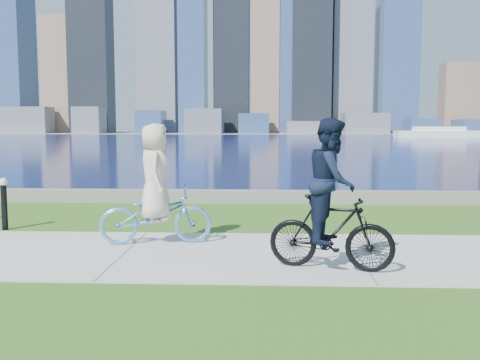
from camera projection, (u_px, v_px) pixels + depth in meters
The scene contains 10 objects.
ground at pixel (125, 254), 9.29m from camera, with size 320.00×320.00×0.00m, color #2D5616.
concrete_path at pixel (125, 253), 9.29m from camera, with size 80.00×3.50×0.02m, color #A8A9A3.
seawall at pixel (180, 196), 15.43m from camera, with size 90.00×0.50×0.35m, color slate.
bay_water at pixel (248, 139), 80.83m from camera, with size 320.00×131.00×0.01m, color #0C164E.
far_shore at pixel (255, 133), 138.46m from camera, with size 320.00×30.00×0.12m, color gray.
city_skyline at pixel (243, 37), 136.61m from camera, with size 172.50×22.83×76.00m.
ferry_far at pixel (439, 133), 89.22m from camera, with size 14.14×4.04×1.92m.
bollard_lamp at pixel (4, 200), 11.34m from camera, with size 0.18×0.18×1.11m.
cyclist_woman at pixel (156, 199), 9.92m from camera, with size 1.09×2.17×2.24m.
cyclist_man at pixel (331, 207), 8.11m from camera, with size 1.03×1.99×2.32m.
Camera 1 is at (2.41, -9.01, 2.23)m, focal length 40.00 mm.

